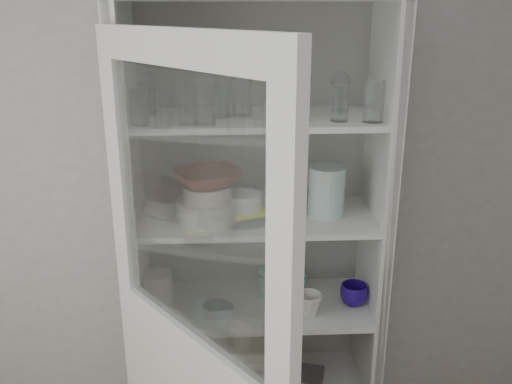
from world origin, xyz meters
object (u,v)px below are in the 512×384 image
(glass_platter, at_px, (243,214))
(cream_bowl, at_px, (208,192))
(terracotta_bowl, at_px, (207,178))
(measuring_cups, at_px, (216,309))
(yellow_trivet, at_px, (243,210))
(mug_teal, at_px, (294,287))
(white_canister, at_px, (158,288))
(pantry_cabinet, at_px, (255,278))
(goblet_3, at_px, (340,90))
(white_ramekin, at_px, (243,201))
(mug_white, at_px, (309,305))
(cream_dish, at_px, (257,378))
(teal_jar, at_px, (269,282))
(goblet_0, at_px, (149,91))
(goblet_2, at_px, (302,87))
(plate_stack_back, at_px, (203,199))
(goblet_1, at_px, (193,93))
(tin_box, at_px, (300,378))
(grey_bowl_stack, at_px, (326,191))
(plate_stack_front, at_px, (208,210))

(glass_platter, bearing_deg, cream_bowl, -164.82)
(terracotta_bowl, xyz_separation_m, measuring_cups, (0.02, -0.04, -0.55))
(yellow_trivet, xyz_separation_m, mug_teal, (0.22, 0.03, -0.37))
(white_canister, bearing_deg, pantry_cabinet, 7.65)
(goblet_3, relative_size, white_ramekin, 1.12)
(cream_bowl, bearing_deg, mug_white, -9.81)
(pantry_cabinet, xyz_separation_m, mug_white, (0.21, -0.18, -0.03))
(white_ramekin, relative_size, cream_dish, 0.65)
(white_ramekin, height_order, cream_dish, white_ramekin)
(yellow_trivet, xyz_separation_m, cream_dish, (0.06, -0.02, -0.79))
(cream_dish, bearing_deg, goblet_3, 16.99)
(mug_white, xyz_separation_m, teal_jar, (-0.15, 0.18, 0.01))
(white_ramekin, relative_size, white_canister, 1.07)
(goblet_0, distance_m, goblet_2, 0.60)
(plate_stack_back, distance_m, mug_teal, 0.54)
(goblet_2, distance_m, teal_jar, 0.84)
(goblet_1, xyz_separation_m, terracotta_bowl, (0.05, -0.12, -0.30))
(white_ramekin, height_order, mug_white, white_ramekin)
(goblet_3, xyz_separation_m, terracotta_bowl, (-0.52, -0.12, -0.31))
(goblet_1, bearing_deg, teal_jar, -1.46)
(teal_jar, distance_m, measuring_cups, 0.27)
(pantry_cabinet, bearing_deg, cream_dish, -89.23)
(white_ramekin, bearing_deg, glass_platter, 0.00)
(plate_stack_back, height_order, terracotta_bowl, terracotta_bowl)
(cream_dish, xyz_separation_m, tin_box, (0.19, -0.00, -0.01))
(yellow_trivet, height_order, measuring_cups, yellow_trivet)
(grey_bowl_stack, bearing_deg, plate_stack_front, -176.29)
(terracotta_bowl, distance_m, yellow_trivet, 0.21)
(mug_teal, xyz_separation_m, teal_jar, (-0.10, 0.04, 0.00))
(mug_teal, relative_size, teal_jar, 1.00)
(yellow_trivet, bearing_deg, cream_bowl, -164.82)
(pantry_cabinet, xyz_separation_m, plate_stack_front, (-0.19, -0.11, 0.36))
(plate_stack_back, bearing_deg, glass_platter, -38.88)
(goblet_1, bearing_deg, cream_bowl, -67.64)
(goblet_0, relative_size, glass_platter, 0.56)
(goblet_0, height_order, terracotta_bowl, goblet_0)
(pantry_cabinet, bearing_deg, plate_stack_front, -149.58)
(goblet_1, height_order, cream_dish, goblet_1)
(glass_platter, distance_m, teal_jar, 0.38)
(yellow_trivet, relative_size, mug_white, 1.63)
(plate_stack_back, distance_m, measuring_cups, 0.46)
(mug_teal, bearing_deg, terracotta_bowl, 175.73)
(measuring_cups, bearing_deg, terracotta_bowl, 119.99)
(glass_platter, height_order, white_canister, glass_platter)
(mug_teal, relative_size, mug_white, 1.11)
(glass_platter, bearing_deg, tin_box, -5.25)
(pantry_cabinet, relative_size, plate_stack_front, 8.30)
(goblet_2, distance_m, grey_bowl_stack, 0.42)
(pantry_cabinet, distance_m, goblet_1, 0.83)
(goblet_3, relative_size, mug_white, 1.64)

